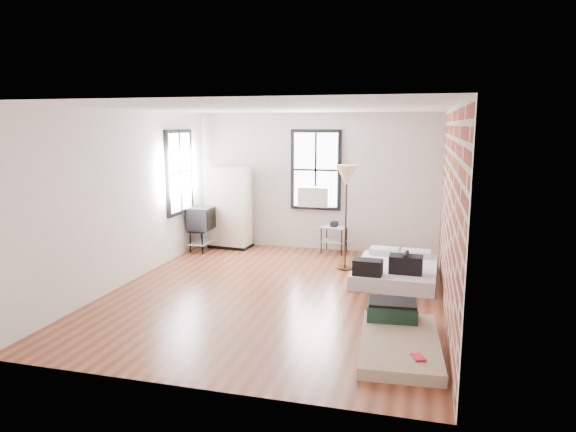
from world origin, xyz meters
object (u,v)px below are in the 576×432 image
(mattress_bare, at_px, (398,335))
(tv_stand, at_px, (202,220))
(mattress_main, at_px, (395,270))
(floor_lamp, at_px, (347,180))
(wardrobe, at_px, (230,208))
(side_table, at_px, (334,232))

(mattress_bare, bearing_deg, tv_stand, 135.02)
(mattress_main, xyz_separation_m, floor_lamp, (-0.91, 0.37, 1.45))
(wardrobe, xyz_separation_m, side_table, (2.20, 0.07, -0.42))
(floor_lamp, bearing_deg, tv_stand, 168.50)
(mattress_bare, height_order, wardrobe, wardrobe)
(wardrobe, height_order, tv_stand, wardrobe)
(mattress_main, height_order, wardrobe, wardrobe)
(wardrobe, bearing_deg, mattress_bare, -42.61)
(mattress_main, relative_size, wardrobe, 1.08)
(floor_lamp, distance_m, tv_stand, 3.26)
(mattress_bare, bearing_deg, floor_lamp, 106.14)
(mattress_bare, distance_m, wardrobe, 5.54)
(wardrobe, bearing_deg, tv_stand, -130.62)
(mattress_main, relative_size, floor_lamp, 0.98)
(side_table, relative_size, tv_stand, 0.71)
(mattress_bare, relative_size, side_table, 2.71)
(mattress_bare, distance_m, tv_stand, 5.53)
(mattress_main, distance_m, wardrobe, 3.85)
(mattress_bare, xyz_separation_m, wardrobe, (-3.68, 4.08, 0.74))
(mattress_main, height_order, side_table, side_table)
(mattress_bare, distance_m, floor_lamp, 3.54)
(floor_lamp, bearing_deg, wardrobe, 157.78)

